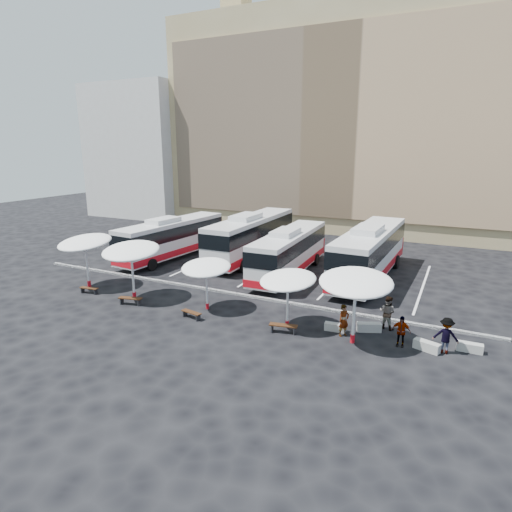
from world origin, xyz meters
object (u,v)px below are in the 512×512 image
at_px(sunshade_1, 131,251).
at_px(sunshade_4, 356,282).
at_px(bus_2, 289,250).
at_px(passenger_3, 446,336).
at_px(conc_bench_3, 470,347).
at_px(passenger_1, 387,313).
at_px(wood_bench_0, 89,289).
at_px(wood_bench_1, 130,299).
at_px(sunshade_3, 288,280).
at_px(sunshade_0, 85,243).
at_px(passenger_2, 401,331).
at_px(bus_3, 370,251).
at_px(bus_0, 172,237).
at_px(bus_1, 252,235).
at_px(sunshade_2, 206,268).
at_px(conc_bench_1, 369,327).
at_px(wood_bench_2, 191,313).
at_px(passenger_0, 344,320).
at_px(conc_bench_2, 427,346).
at_px(wood_bench_3, 283,327).
at_px(conc_bench_0, 335,327).

height_order(sunshade_1, sunshade_4, sunshade_4).
height_order(bus_2, passenger_3, bus_2).
bearing_deg(sunshade_1, conc_bench_3, 3.91).
bearing_deg(passenger_1, bus_2, -24.36).
relative_size(wood_bench_0, wood_bench_1, 0.87).
bearing_deg(passenger_3, sunshade_3, 3.52).
xyz_separation_m(sunshade_0, passenger_2, (21.57, 0.00, -2.45)).
xyz_separation_m(bus_3, passenger_2, (3.86, -10.91, -1.34)).
bearing_deg(sunshade_0, wood_bench_0, -43.29).
distance_m(bus_0, bus_3, 17.26).
distance_m(bus_1, sunshade_2, 12.67).
relative_size(wood_bench_0, passenger_1, 0.73).
relative_size(sunshade_2, conc_bench_1, 2.77).
height_order(sunshade_1, wood_bench_1, sunshade_1).
relative_size(wood_bench_1, wood_bench_2, 1.13).
bearing_deg(passenger_0, sunshade_4, -95.49).
bearing_deg(wood_bench_2, passenger_3, 7.73).
bearing_deg(wood_bench_1, conc_bench_2, 5.07).
distance_m(bus_2, conc_bench_1, 11.52).
relative_size(bus_0, wood_bench_3, 7.62).
relative_size(bus_3, sunshade_4, 3.04).
bearing_deg(passenger_2, bus_0, 153.99).
bearing_deg(sunshade_0, wood_bench_3, -4.17).
bearing_deg(bus_2, wood_bench_3, -71.94).
relative_size(sunshade_4, wood_bench_2, 3.14).
bearing_deg(sunshade_2, conc_bench_0, 2.08).
height_order(conc_bench_3, passenger_2, passenger_2).
bearing_deg(bus_0, sunshade_3, -27.70).
relative_size(conc_bench_1, passenger_3, 0.70).
bearing_deg(bus_0, sunshade_2, -39.26).
bearing_deg(bus_1, passenger_3, -36.38).
bearing_deg(passenger_0, conc_bench_2, -51.28).
distance_m(bus_1, sunshade_3, 15.30).
distance_m(wood_bench_0, wood_bench_3, 14.48).
bearing_deg(conc_bench_0, wood_bench_1, -171.92).
height_order(sunshade_3, wood_bench_3, sunshade_3).
bearing_deg(conc_bench_3, passenger_1, 166.18).
distance_m(sunshade_1, wood_bench_3, 11.39).
bearing_deg(sunshade_1, conc_bench_2, 1.78).
bearing_deg(bus_0, bus_2, 4.82).
bearing_deg(passenger_0, wood_bench_2, 137.12).
bearing_deg(passenger_2, passenger_1, 115.20).
bearing_deg(wood_bench_2, sunshade_0, 170.61).
bearing_deg(conc_bench_1, passenger_2, -31.55).
height_order(bus_2, passenger_0, bus_2).
relative_size(wood_bench_0, conc_bench_2, 1.09).
xyz_separation_m(conc_bench_0, passenger_3, (5.54, -0.14, 0.70)).
xyz_separation_m(bus_1, sunshade_4, (12.34, -12.99, 1.15)).
xyz_separation_m(sunshade_1, passenger_2, (16.93, 0.50, -2.45)).
relative_size(wood_bench_1, passenger_1, 0.84).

